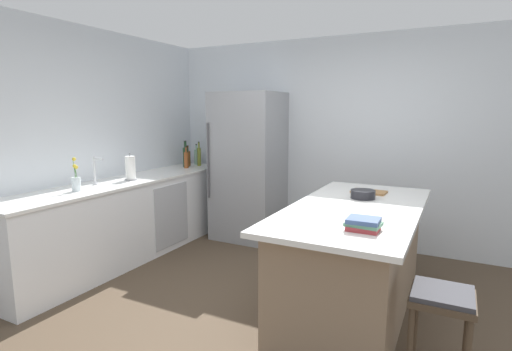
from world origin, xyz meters
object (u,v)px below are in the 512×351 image
object	(u,v)px
cutting_board	(369,192)
bar_stool	(441,309)
cookbook_stack	(363,224)
wine_bottle	(186,156)
kitchen_island	(354,259)
whiskey_bottle	(188,158)
gin_bottle	(197,157)
paper_towel_roll	(130,168)
vinegar_bottle	(186,160)
olive_oil_bottle	(199,156)
refrigerator	(248,167)
mixing_bowl	(363,194)
sink_faucet	(95,170)
flower_vase	(76,182)

from	to	relation	value
cutting_board	bar_stool	bearing A→B (deg)	-61.64
cookbook_stack	wine_bottle	bearing A→B (deg)	147.01
kitchen_island	whiskey_bottle	xyz separation A→B (m)	(-2.71, 1.32, 0.57)
bar_stool	gin_bottle	distance (m)	4.10
paper_towel_roll	gin_bottle	bearing A→B (deg)	94.87
gin_bottle	vinegar_bottle	world-z (taller)	gin_bottle
kitchen_island	wine_bottle	size ratio (longest dim) A/B	5.70
olive_oil_bottle	cutting_board	distance (m)	2.68
refrigerator	cookbook_stack	world-z (taller)	refrigerator
bar_stool	cutting_board	bearing A→B (deg)	118.36
refrigerator	vinegar_bottle	distance (m)	0.88
whiskey_bottle	mixing_bowl	size ratio (longest dim) A/B	1.34
refrigerator	whiskey_bottle	distance (m)	0.97
kitchen_island	sink_faucet	xyz separation A→B (m)	(-2.67, -0.31, 0.61)
kitchen_island	vinegar_bottle	distance (m)	2.89
kitchen_island	flower_vase	size ratio (longest dim) A/B	6.30
bar_stool	paper_towel_roll	xyz separation A→B (m)	(-3.27, 0.80, 0.53)
bar_stool	whiskey_bottle	xyz separation A→B (m)	(-3.41, 2.04, 0.51)
olive_oil_bottle	cutting_board	xyz separation A→B (m)	(2.55, -0.81, -0.13)
flower_vase	olive_oil_bottle	size ratio (longest dim) A/B	0.97
wine_bottle	cutting_board	bearing A→B (deg)	-13.01
sink_faucet	olive_oil_bottle	world-z (taller)	olive_oil_bottle
cookbook_stack	cutting_board	distance (m)	1.27
wine_bottle	vinegar_bottle	xyz separation A→B (m)	(0.07, -0.08, -0.03)
cookbook_stack	cutting_board	size ratio (longest dim) A/B	0.71
vinegar_bottle	mixing_bowl	size ratio (longest dim) A/B	1.36
refrigerator	cookbook_stack	bearing A→B (deg)	-45.79
refrigerator	flower_vase	xyz separation A→B (m)	(-0.83, -1.99, 0.05)
whiskey_bottle	wine_bottle	bearing A→B (deg)	-67.70
bar_stool	flower_vase	world-z (taller)	flower_vase
refrigerator	cutting_board	bearing A→B (deg)	-23.47
kitchen_island	cutting_board	size ratio (longest dim) A/B	6.42
kitchen_island	wine_bottle	bearing A→B (deg)	155.34
sink_faucet	gin_bottle	bearing A→B (deg)	90.59
refrigerator	mixing_bowl	xyz separation A→B (m)	(1.73, -1.03, -0.01)
gin_bottle	vinegar_bottle	bearing A→B (deg)	-75.27
paper_towel_roll	cutting_board	distance (m)	2.61
paper_towel_roll	whiskey_bottle	size ratio (longest dim) A/B	1.07
vinegar_bottle	olive_oil_bottle	bearing A→B (deg)	85.96
kitchen_island	olive_oil_bottle	xyz separation A→B (m)	(-2.57, 1.42, 0.59)
refrigerator	gin_bottle	world-z (taller)	refrigerator
gin_bottle	whiskey_bottle	xyz separation A→B (m)	(-0.01, -0.20, 0.00)
bar_stool	whiskey_bottle	world-z (taller)	whiskey_bottle
sink_faucet	cookbook_stack	distance (m)	2.89
refrigerator	paper_towel_roll	distance (m)	1.52
mixing_bowl	cutting_board	world-z (taller)	mixing_bowl
whiskey_bottle	wine_bottle	size ratio (longest dim) A/B	0.79
kitchen_island	refrigerator	xyz separation A→B (m)	(-1.74, 1.36, 0.50)
sink_faucet	gin_bottle	world-z (taller)	sink_faucet
olive_oil_bottle	cookbook_stack	size ratio (longest dim) A/B	1.48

